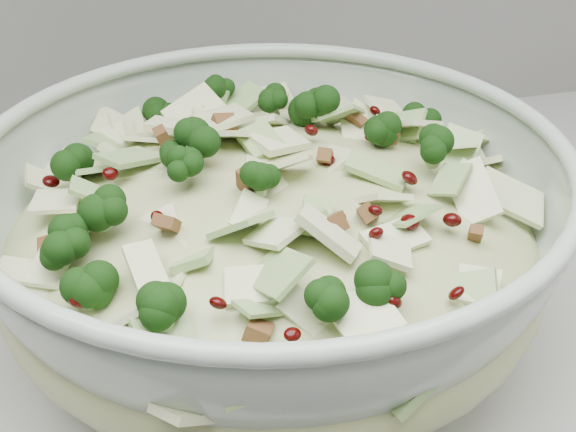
% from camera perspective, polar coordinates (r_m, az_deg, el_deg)
% --- Properties ---
extents(mixing_bowl, '(0.53, 0.53, 0.17)m').
position_cam_1_polar(mixing_bowl, '(0.57, -1.19, -2.14)').
color(mixing_bowl, '#A4B5A6').
rests_on(mixing_bowl, counter).
extents(salad, '(0.49, 0.49, 0.17)m').
position_cam_1_polar(salad, '(0.56, -1.22, 0.14)').
color(salad, '#ADB57C').
rests_on(salad, mixing_bowl).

